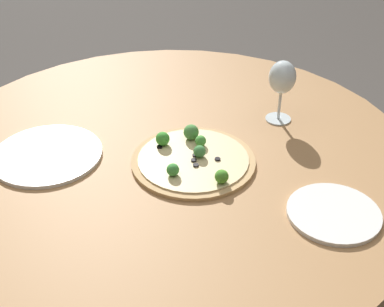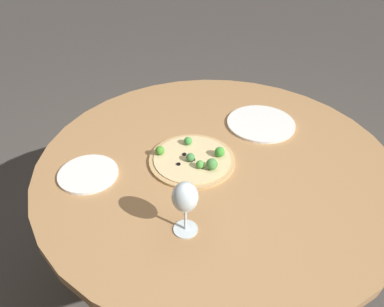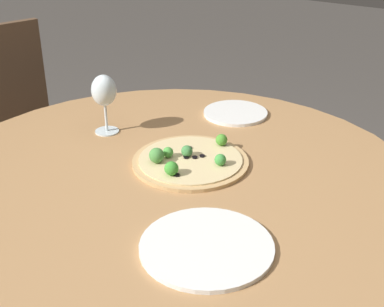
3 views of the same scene
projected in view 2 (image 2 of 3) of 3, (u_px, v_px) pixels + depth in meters
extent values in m
plane|color=#4C4742|center=(210.00, 284.00, 1.78)|extent=(12.00, 12.00, 0.00)
cylinder|color=#A87A4C|center=(216.00, 164.00, 1.33)|extent=(1.27, 1.27, 0.03)
cylinder|color=#A87A4C|center=(127.00, 175.00, 1.86)|extent=(0.05, 0.05, 0.72)
cylinder|color=#A87A4C|center=(283.00, 171.00, 1.89)|extent=(0.05, 0.05, 0.72)
cylinder|color=tan|center=(192.00, 159.00, 1.32)|extent=(0.30, 0.30, 0.01)
cylinder|color=beige|center=(192.00, 158.00, 1.31)|extent=(0.27, 0.27, 0.00)
sphere|color=#4A9B3E|center=(200.00, 164.00, 1.26)|extent=(0.03, 0.03, 0.03)
sphere|color=#478F2B|center=(160.00, 150.00, 1.32)|extent=(0.03, 0.03, 0.03)
sphere|color=#488A40|center=(212.00, 164.00, 1.25)|extent=(0.04, 0.04, 0.04)
sphere|color=#3F923D|center=(188.00, 141.00, 1.37)|extent=(0.03, 0.03, 0.03)
sphere|color=#418243|center=(190.00, 157.00, 1.29)|extent=(0.03, 0.03, 0.03)
sphere|color=green|center=(220.00, 152.00, 1.31)|extent=(0.04, 0.04, 0.04)
cylinder|color=black|center=(191.00, 160.00, 1.30)|extent=(0.01, 0.01, 0.00)
cylinder|color=black|center=(184.00, 154.00, 1.32)|extent=(0.01, 0.01, 0.00)
cylinder|color=black|center=(179.00, 164.00, 1.28)|extent=(0.01, 0.01, 0.00)
cylinder|color=black|center=(190.00, 156.00, 1.31)|extent=(0.01, 0.01, 0.00)
cylinder|color=black|center=(193.00, 159.00, 1.30)|extent=(0.01, 0.01, 0.00)
cylinder|color=black|center=(218.00, 153.00, 1.33)|extent=(0.01, 0.01, 0.00)
cylinder|color=silver|center=(186.00, 229.00, 1.07)|extent=(0.07, 0.07, 0.00)
cylinder|color=silver|center=(185.00, 219.00, 1.04)|extent=(0.01, 0.01, 0.08)
ellipsoid|color=silver|center=(185.00, 197.00, 0.99)|extent=(0.07, 0.07, 0.09)
cylinder|color=white|center=(261.00, 123.00, 1.50)|extent=(0.27, 0.27, 0.01)
cylinder|color=white|center=(88.00, 174.00, 1.26)|extent=(0.20, 0.20, 0.01)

